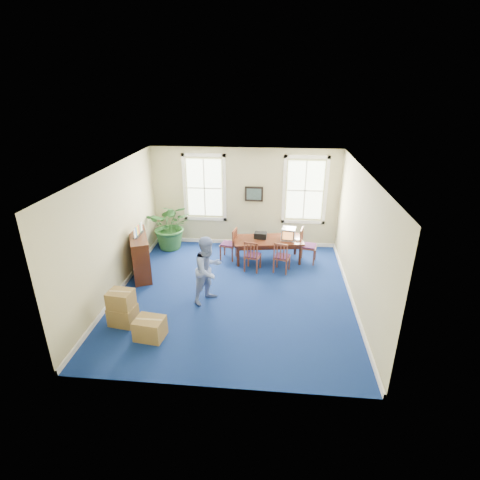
# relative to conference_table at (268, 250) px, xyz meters

# --- Properties ---
(floor) EXTENTS (6.50, 6.50, 0.00)m
(floor) POSITION_rel_conference_table_xyz_m (-0.81, -2.04, -0.35)
(floor) COLOR navy
(floor) RESTS_ON ground
(ceiling) EXTENTS (6.50, 6.50, 0.00)m
(ceiling) POSITION_rel_conference_table_xyz_m (-0.81, -2.04, 2.85)
(ceiling) COLOR white
(ceiling) RESTS_ON ground
(wall_back) EXTENTS (6.50, 0.00, 6.50)m
(wall_back) POSITION_rel_conference_table_xyz_m (-0.81, 1.21, 1.25)
(wall_back) COLOR #B8B284
(wall_back) RESTS_ON ground
(wall_front) EXTENTS (6.50, 0.00, 6.50)m
(wall_front) POSITION_rel_conference_table_xyz_m (-0.81, -5.29, 1.25)
(wall_front) COLOR #B8B284
(wall_front) RESTS_ON ground
(wall_left) EXTENTS (0.00, 6.50, 6.50)m
(wall_left) POSITION_rel_conference_table_xyz_m (-3.81, -2.04, 1.25)
(wall_left) COLOR #B8B284
(wall_left) RESTS_ON ground
(wall_right) EXTENTS (0.00, 6.50, 6.50)m
(wall_right) POSITION_rel_conference_table_xyz_m (2.19, -2.04, 1.25)
(wall_right) COLOR #B8B284
(wall_right) RESTS_ON ground
(baseboard_back) EXTENTS (6.00, 0.04, 0.12)m
(baseboard_back) POSITION_rel_conference_table_xyz_m (-0.81, 1.18, -0.29)
(baseboard_back) COLOR white
(baseboard_back) RESTS_ON ground
(baseboard_left) EXTENTS (0.04, 6.50, 0.12)m
(baseboard_left) POSITION_rel_conference_table_xyz_m (-3.78, -2.04, -0.29)
(baseboard_left) COLOR white
(baseboard_left) RESTS_ON ground
(baseboard_right) EXTENTS (0.04, 6.50, 0.12)m
(baseboard_right) POSITION_rel_conference_table_xyz_m (2.16, -2.04, -0.29)
(baseboard_right) COLOR white
(baseboard_right) RESTS_ON ground
(window_left) EXTENTS (1.40, 0.12, 2.20)m
(window_left) POSITION_rel_conference_table_xyz_m (-2.11, 1.19, 1.55)
(window_left) COLOR white
(window_left) RESTS_ON ground
(window_right) EXTENTS (1.40, 0.12, 2.20)m
(window_right) POSITION_rel_conference_table_xyz_m (1.09, 1.19, 1.55)
(window_right) COLOR white
(window_right) RESTS_ON ground
(wall_picture) EXTENTS (0.58, 0.06, 0.48)m
(wall_picture) POSITION_rel_conference_table_xyz_m (-0.51, 1.16, 1.40)
(wall_picture) COLOR black
(wall_picture) RESTS_ON ground
(conference_table) EXTENTS (2.16, 1.23, 0.70)m
(conference_table) POSITION_rel_conference_table_xyz_m (0.00, 0.00, 0.00)
(conference_table) COLOR #401C0F
(conference_table) RESTS_ON ground
(crt_tv) EXTENTS (0.45, 0.48, 0.36)m
(crt_tv) POSITION_rel_conference_table_xyz_m (0.60, 0.05, 0.53)
(crt_tv) COLOR #B7B7BC
(crt_tv) RESTS_ON conference_table
(game_console) EXTENTS (0.20, 0.22, 0.04)m
(game_console) POSITION_rel_conference_table_xyz_m (0.88, 0.00, 0.37)
(game_console) COLOR white
(game_console) RESTS_ON conference_table
(equipment_bag) EXTENTS (0.39, 0.28, 0.18)m
(equipment_bag) POSITION_rel_conference_table_xyz_m (-0.23, 0.05, 0.44)
(equipment_bag) COLOR black
(equipment_bag) RESTS_ON conference_table
(chair_near_left) EXTENTS (0.51, 0.51, 0.95)m
(chair_near_left) POSITION_rel_conference_table_xyz_m (-0.42, -0.70, 0.13)
(chair_near_left) COLOR brown
(chair_near_left) RESTS_ON ground
(chair_near_right) EXTENTS (0.52, 0.52, 0.94)m
(chair_near_right) POSITION_rel_conference_table_xyz_m (0.42, -0.70, 0.12)
(chair_near_right) COLOR brown
(chair_near_right) RESTS_ON ground
(chair_end_left) EXTENTS (0.52, 0.52, 0.99)m
(chair_end_left) POSITION_rel_conference_table_xyz_m (-1.21, 0.00, 0.15)
(chair_end_left) COLOR brown
(chair_end_left) RESTS_ON ground
(chair_end_right) EXTENTS (0.56, 0.56, 1.06)m
(chair_end_right) POSITION_rel_conference_table_xyz_m (1.21, 0.00, 0.18)
(chair_end_right) COLOR brown
(chair_end_right) RESTS_ON ground
(man) EXTENTS (1.01, 1.05, 1.70)m
(man) POSITION_rel_conference_table_xyz_m (-1.39, -2.42, 0.50)
(man) COLOR #7086C2
(man) RESTS_ON ground
(credenza) EXTENTS (1.04, 1.65, 1.25)m
(credenza) POSITION_rel_conference_table_xyz_m (-3.56, -1.18, 0.28)
(credenza) COLOR #401C0F
(credenza) RESTS_ON ground
(brochure_rack) EXTENTS (0.13, 0.66, 0.29)m
(brochure_rack) POSITION_rel_conference_table_xyz_m (-3.54, -1.18, 1.05)
(brochure_rack) COLOR #99999E
(brochure_rack) RESTS_ON credenza
(potted_plant) EXTENTS (1.49, 1.32, 1.57)m
(potted_plant) POSITION_rel_conference_table_xyz_m (-3.14, 0.62, 0.44)
(potted_plant) COLOR #235423
(potted_plant) RESTS_ON ground
(cardboard_boxes) EXTENTS (1.77, 1.77, 0.87)m
(cardboard_boxes) POSITION_rel_conference_table_xyz_m (-2.94, -3.46, 0.09)
(cardboard_boxes) COLOR olive
(cardboard_boxes) RESTS_ON ground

